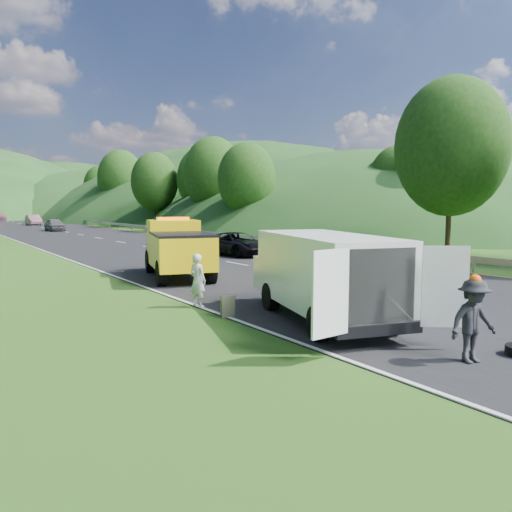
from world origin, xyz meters
TOP-DOWN VIEW (x-y plane):
  - ground at (0.00, 0.00)m, footprint 320.00×320.00m
  - road_surface at (3.00, 40.00)m, footprint 14.00×200.00m
  - guardrail at (10.30, 52.50)m, footprint 0.06×140.00m
  - tree_line_right at (23.00, 60.00)m, footprint 14.00×140.00m
  - tow_truck at (-1.73, 7.29)m, footprint 3.79×6.37m
  - white_van at (-1.95, -2.23)m, footprint 4.70×7.17m
  - woman at (-3.91, 1.28)m, footprint 0.60×0.70m
  - child at (-1.53, 0.63)m, footprint 0.56×0.50m
  - worker at (-1.95, -6.65)m, footprint 1.20×0.84m
  - suitcase at (-3.87, -0.42)m, footprint 0.42×0.31m
  - passing_suv at (5.30, 13.66)m, footprint 2.74×5.22m
  - dist_car_a at (2.47, 48.90)m, footprint 1.71×4.26m
  - dist_car_b at (3.53, 67.14)m, footprint 1.63×4.67m

SIDE VIEW (x-z plane):
  - ground at x=0.00m, z-range 0.00..0.00m
  - guardrail at x=10.30m, z-range -0.76..0.76m
  - tree_line_right at x=23.00m, z-range -7.00..7.00m
  - woman at x=-3.91m, z-range -0.82..0.82m
  - child at x=-1.53m, z-range -0.48..0.48m
  - worker at x=-1.95m, z-range -0.84..0.84m
  - passing_suv at x=5.30m, z-range -0.70..0.70m
  - dist_car_a at x=2.47m, z-range -0.73..0.73m
  - dist_car_b at x=3.53m, z-range -0.77..0.77m
  - road_surface at x=3.00m, z-range 0.00..0.02m
  - suitcase at x=-3.87m, z-range 0.00..0.61m
  - tow_truck at x=-1.73m, z-range -0.03..2.55m
  - white_van at x=-1.95m, z-range 0.15..2.51m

